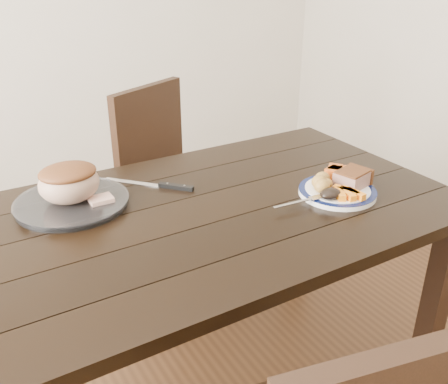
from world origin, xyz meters
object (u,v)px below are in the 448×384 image
chair_far (170,178)px  serving_platter (72,204)px  pork_slice (352,179)px  dinner_plate (337,192)px  roast_joint (69,184)px  fork (303,201)px  dining_table (199,237)px  carving_knife (165,186)px

chair_far → serving_platter: chair_far is taller
chair_far → pork_slice: chair_far is taller
chair_far → pork_slice: size_ratio=8.84×
dinner_plate → roast_joint: roast_joint is taller
pork_slice → fork: (-0.21, -0.01, -0.02)m
dinner_plate → pork_slice: 0.07m
dining_table → carving_knife: carving_knife is taller
pork_slice → roast_joint: (-0.81, 0.36, 0.03)m
dining_table → carving_knife: size_ratio=6.42×
pork_slice → carving_knife: (-0.51, 0.34, -0.04)m
chair_far → roast_joint: size_ratio=5.12×
chair_far → serving_platter: 0.79m
pork_slice → carving_knife: size_ratio=0.42×
fork → roast_joint: size_ratio=0.98×
dinner_plate → carving_knife: (-0.46, 0.33, -0.00)m
dining_table → chair_far: size_ratio=1.72×
dinner_plate → fork: size_ratio=1.39×
dining_table → roast_joint: size_ratio=8.81×
chair_far → roast_joint: bearing=17.5°
roast_joint → dinner_plate: bearing=-24.9°
dining_table → pork_slice: pork_slice is taller
dining_table → serving_platter: serving_platter is taller
chair_far → fork: size_ratio=5.22×
pork_slice → chair_far: bearing=106.6°
serving_platter → fork: bearing=-31.2°
roast_joint → chair_far: bearing=42.5°
serving_platter → carving_knife: bearing=-3.9°
fork → roast_joint: 0.71m
dinner_plate → pork_slice: size_ratio=2.35×
roast_joint → carving_knife: size_ratio=0.73×
serving_platter → dinner_plate: bearing=-24.9°
fork → roast_joint: bearing=152.7°
dining_table → roast_joint: bearing=145.1°
chair_far → fork: 0.91m
dining_table → chair_far: 0.78m
dinner_plate → dining_table: bearing=163.5°
dining_table → fork: (0.28, -0.14, 0.11)m
carving_knife → dinner_plate: bearing=11.4°
chair_far → dinner_plate: 0.91m
serving_platter → carving_knife: serving_platter is taller
carving_knife → chair_far: bearing=111.9°
serving_platter → fork: size_ratio=1.88×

